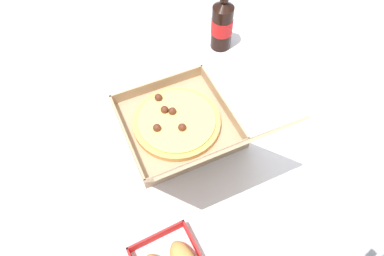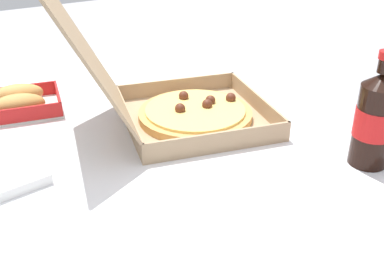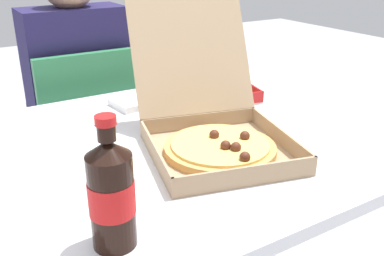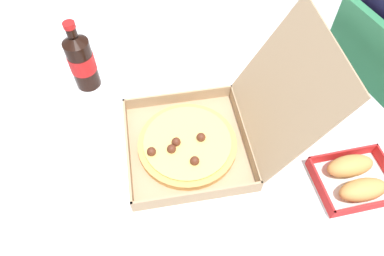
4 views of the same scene
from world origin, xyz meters
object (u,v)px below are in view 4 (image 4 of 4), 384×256
object	(u,v)px
chair	(370,92)
bread_side_box	(355,179)
paper_menu	(206,13)
napkin_pile	(310,88)
pizza_box_open	(204,135)
cola_bottle	(81,60)

from	to	relation	value
chair	bread_side_box	size ratio (longest dim) A/B	3.82
paper_menu	napkin_pile	bearing A→B (deg)	12.22
paper_menu	napkin_pile	size ratio (longest dim) A/B	1.91
pizza_box_open	cola_bottle	distance (m)	0.41
chair	paper_menu	xyz separation A→B (m)	(-0.42, -0.52, 0.24)
chair	bread_side_box	bearing A→B (deg)	-54.05
cola_bottle	chair	bearing A→B (deg)	75.63
pizza_box_open	napkin_pile	size ratio (longest dim) A/B	4.77
pizza_box_open	napkin_pile	bearing A→B (deg)	97.15
chair	paper_menu	distance (m)	0.71
cola_bottle	pizza_box_open	bearing A→B (deg)	32.90
chair	pizza_box_open	xyz separation A→B (m)	(0.09, -0.77, 0.28)
bread_side_box	paper_menu	xyz separation A→B (m)	(-0.76, -0.04, -0.02)
paper_menu	pizza_box_open	bearing A→B (deg)	-29.16
bread_side_box	pizza_box_open	bearing A→B (deg)	-131.25
cola_bottle	napkin_pile	world-z (taller)	cola_bottle
pizza_box_open	cola_bottle	size ratio (longest dim) A/B	2.34
pizza_box_open	bread_side_box	xyz separation A→B (m)	(0.25, 0.29, -0.02)
bread_side_box	cola_bottle	world-z (taller)	cola_bottle
chair	cola_bottle	world-z (taller)	cola_bottle
napkin_pile	chair	bearing A→B (deg)	96.53
chair	paper_menu	bearing A→B (deg)	-128.68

